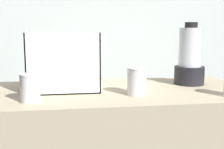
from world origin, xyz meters
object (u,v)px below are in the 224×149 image
at_px(blender_pitcher, 190,59).
at_px(juice_cup_mango_far_left, 30,90).
at_px(juice_cup_beet_left, 137,83).
at_px(carrot_display_bin, 65,71).

relative_size(blender_pitcher, juice_cup_mango_far_left, 2.85).
bearing_deg(juice_cup_beet_left, carrot_display_bin, 153.22).
distance_m(blender_pitcher, juice_cup_mango_far_left, 0.88).
bearing_deg(juice_cup_mango_far_left, blender_pitcher, 18.58).
bearing_deg(juice_cup_mango_far_left, juice_cup_beet_left, 7.30).
xyz_separation_m(carrot_display_bin, blender_pitcher, (0.68, 0.05, 0.04)).
bearing_deg(carrot_display_bin, blender_pitcher, 4.18).
height_order(carrot_display_bin, juice_cup_beet_left, carrot_display_bin).
distance_m(carrot_display_bin, blender_pitcher, 0.69).
height_order(carrot_display_bin, juice_cup_mango_far_left, carrot_display_bin).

